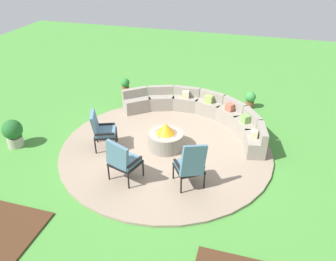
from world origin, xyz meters
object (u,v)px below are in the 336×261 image
(fire_pit, at_px, (166,138))
(curved_stone_bench, at_px, (202,112))
(lounge_chair_front_right, at_px, (122,160))
(potted_plant_0, at_px, (250,99))
(potted_plant_1, at_px, (13,132))
(lounge_chair_back_left, at_px, (191,165))
(lounge_chair_front_left, at_px, (102,129))
(potted_plant_2, at_px, (125,86))

(fire_pit, xyz_separation_m, curved_stone_bench, (0.60, 1.67, 0.01))
(lounge_chair_front_right, xyz_separation_m, potted_plant_0, (2.44, 4.60, -0.31))
(fire_pit, bearing_deg, potted_plant_1, -166.20)
(lounge_chair_back_left, bearing_deg, lounge_chair_front_right, 154.08)
(lounge_chair_front_left, relative_size, lounge_chair_back_left, 0.89)
(potted_plant_1, bearing_deg, lounge_chair_front_left, 12.18)
(lounge_chair_back_left, height_order, potted_plant_0, lounge_chair_back_left)
(lounge_chair_front_right, distance_m, potted_plant_0, 5.22)
(potted_plant_0, bearing_deg, curved_stone_bench, -132.93)
(potted_plant_1, xyz_separation_m, potted_plant_2, (1.55, 3.82, -0.09))
(lounge_chair_front_right, relative_size, potted_plant_1, 1.43)
(fire_pit, relative_size, potted_plant_2, 1.52)
(fire_pit, distance_m, lounge_chair_front_right, 1.65)
(fire_pit, height_order, curved_stone_bench, fire_pit)
(fire_pit, distance_m, potted_plant_1, 3.98)
(fire_pit, distance_m, lounge_chair_back_left, 1.66)
(lounge_chair_front_left, distance_m, potted_plant_2, 3.42)
(potted_plant_2, bearing_deg, curved_stone_bench, -22.48)
(curved_stone_bench, relative_size, lounge_chair_front_left, 4.29)
(curved_stone_bench, distance_m, potted_plant_1, 5.18)
(lounge_chair_front_left, bearing_deg, lounge_chair_front_right, 20.69)
(potted_plant_0, distance_m, potted_plant_2, 4.22)
(curved_stone_bench, bearing_deg, lounge_chair_back_left, -83.43)
(curved_stone_bench, bearing_deg, lounge_chair_front_left, -135.47)
(lounge_chair_back_left, distance_m, potted_plant_1, 4.83)
(lounge_chair_front_left, distance_m, potted_plant_0, 4.94)
(lounge_chair_back_left, distance_m, potted_plant_2, 5.32)
(potted_plant_0, bearing_deg, lounge_chair_back_left, -102.28)
(lounge_chair_front_right, xyz_separation_m, potted_plant_1, (-3.33, 0.59, -0.20))
(fire_pit, relative_size, potted_plant_0, 1.69)
(curved_stone_bench, distance_m, lounge_chair_back_left, 3.03)
(potted_plant_0, distance_m, potted_plant_1, 7.03)
(lounge_chair_front_right, height_order, potted_plant_0, lounge_chair_front_right)
(lounge_chair_back_left, relative_size, potted_plant_2, 1.93)
(lounge_chair_front_left, height_order, lounge_chair_front_right, lounge_chair_front_right)
(curved_stone_bench, relative_size, potted_plant_1, 5.85)
(fire_pit, height_order, potted_plant_1, fire_pit)
(potted_plant_0, relative_size, potted_plant_1, 0.72)
(potted_plant_1, height_order, potted_plant_2, potted_plant_1)
(curved_stone_bench, relative_size, potted_plant_2, 7.34)
(fire_pit, distance_m, potted_plant_0, 3.61)
(curved_stone_bench, relative_size, lounge_chair_back_left, 3.81)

